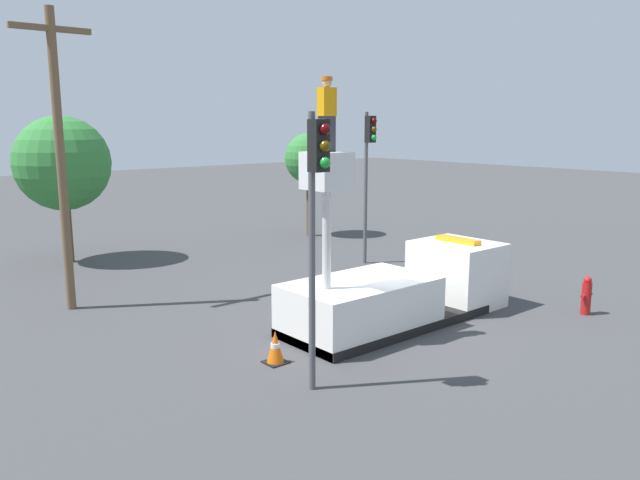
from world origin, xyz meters
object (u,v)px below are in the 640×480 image
bucket_truck (399,292)px  tree_left_bg (310,159)px  traffic_light_pole (316,198)px  traffic_cone_rear (275,348)px  tree_right_bg (63,164)px  worker (327,114)px  fire_hydrant (586,296)px  utility_pole (60,152)px  traffic_light_across (369,158)px

bucket_truck → tree_left_bg: bearing=61.0°
traffic_light_pole → traffic_cone_rear: (0.26, 1.79, -3.64)m
tree_right_bg → traffic_cone_rear: bearing=-90.2°
worker → traffic_cone_rear: (-1.81, -0.29, -5.29)m
fire_hydrant → tree_left_bg: size_ratio=0.22×
traffic_light_pole → fire_hydrant: (9.33, -0.99, -3.45)m
utility_pole → tree_right_bg: bearing=71.8°
utility_pole → fire_hydrant: bearing=-42.4°
traffic_light_across → tree_left_bg: (2.22, 6.26, -0.41)m
traffic_light_pole → worker: bearing=45.2°
bucket_truck → utility_pole: bearing=132.7°
bucket_truck → tree_left_bg: (6.65, 12.02, 2.89)m
traffic_light_pole → traffic_cone_rear: size_ratio=7.37×
tree_right_bg → worker: bearing=-82.7°
tree_right_bg → fire_hydrant: bearing=-61.7°
traffic_cone_rear → utility_pole: utility_pole is taller
traffic_light_across → tree_right_bg: traffic_light_across is taller
bucket_truck → traffic_cone_rear: bearing=-176.3°
traffic_cone_rear → tree_right_bg: bearing=89.8°
tree_left_bg → worker: bearing=-127.8°
bucket_truck → utility_pole: size_ratio=0.82×
worker → tree_right_bg: worker is taller
worker → traffic_light_pole: 3.36m
traffic_cone_rear → tree_left_bg: tree_left_bg is taller
traffic_light_pole → tree_right_bg: tree_right_bg is taller
worker → tree_right_bg: (-1.76, 13.68, -1.75)m
fire_hydrant → tree_right_bg: (-9.03, 16.75, 3.35)m
traffic_light_across → tree_right_bg: 11.88m
worker → tree_right_bg: size_ratio=0.30×
bucket_truck → traffic_cone_rear: size_ratio=9.21×
worker → traffic_light_pole: worker is taller
tree_left_bg → tree_right_bg: 11.20m
traffic_light_pole → traffic_cone_rear: bearing=81.7°
worker → traffic_light_pole: (-2.07, -2.08, -1.65)m
traffic_light_pole → traffic_light_across: (9.15, 7.83, 0.13)m
traffic_light_pole → tree_left_bg: traffic_light_pole is taller
worker → tree_left_bg: (9.31, 12.02, -1.93)m
tree_left_bg → utility_pole: size_ratio=0.58×
fire_hydrant → tree_right_bg: tree_right_bg is taller
worker → bucket_truck: bearing=0.0°
bucket_truck → tree_right_bg: bearing=107.9°
worker → traffic_cone_rear: size_ratio=2.27×
traffic_light_across → bucket_truck: bearing=-127.5°
tree_left_bg → utility_pole: bearing=-159.7°
tree_right_bg → utility_pole: (-2.15, -6.56, 0.73)m
traffic_light_across → tree_right_bg: bearing=138.2°
tree_left_bg → fire_hydrant: bearing=-97.7°
tree_right_bg → traffic_light_pole: bearing=-91.1°
traffic_light_across → utility_pole: (-11.00, 1.37, 0.50)m
traffic_light_pole → utility_pole: (-1.85, 9.20, 0.63)m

